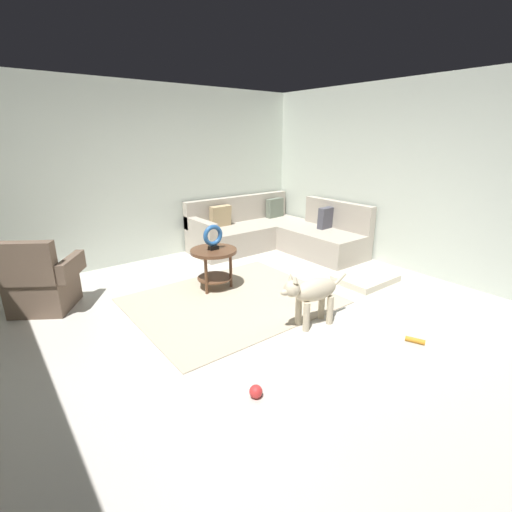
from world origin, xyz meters
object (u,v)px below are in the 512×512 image
Objects in this scene: armchair at (41,284)px; dog_bed_mat at (366,278)px; sectional_couch at (276,233)px; dog_toy_ball at (256,391)px; dog at (312,293)px; side_table at (214,259)px; torus_sculpture at (213,237)px; dog_toy_rope at (415,340)px.

dog_bed_mat is at bearing 7.95° from armchair.
dog_toy_ball is (-2.67, -2.86, -0.24)m from sectional_couch.
sectional_couch is 2.66× the size of dog.
armchair is 4.09m from dog_bed_mat.
armchair is at bearing 110.65° from dog_toy_ball.
armchair is 1.66× the size of side_table.
torus_sculpture reaches higher than dog_bed_mat.
sectional_couch is at bearing 89.64° from dog_bed_mat.
sectional_couch is 2.25× the size of armchair.
dog reaches higher than side_table.
dog is at bearing -79.29° from torus_sculpture.
dog_bed_mat is (-0.01, -1.93, -0.25)m from sectional_couch.
dog_bed_mat is (3.68, -1.77, -0.28)m from armchair.
dog_toy_ball reaches higher than dog_bed_mat.
side_table is 3.30× the size of dog_toy_rope.
torus_sculpture is 0.39× the size of dog.
armchair is 4.10m from dog_toy_rope.
armchair is at bearing 154.28° from dog_bed_mat.
sectional_couch is 6.90× the size of torus_sculpture.
dog is at bearing 24.84° from dog_toy_ball.
torus_sculpture is (-1.79, -0.84, 0.42)m from sectional_couch.
dog_toy_rope is at bearing -14.39° from armchair.
dog_toy_rope is at bearing -106.62° from sectional_couch.
armchair is 5.49× the size of dog_toy_rope.
dog_toy_rope is at bearing -70.55° from torus_sculpture.
dog_toy_ball is (-0.88, -2.02, -0.36)m from side_table.
torus_sculpture is at bearing 66.42° from dog_toy_ball.
dog_toy_rope is (0.83, -2.36, -0.69)m from torus_sculpture.
sectional_couch is 3.92m from dog_toy_ball.
dog is (-1.51, -2.33, 0.09)m from sectional_couch.
armchair is at bearing 160.30° from side_table.
dog is at bearing 122.19° from dog_toy_rope.
dog_toy_rope is (-0.96, -3.21, -0.27)m from sectional_couch.
torus_sculpture is 2.60m from dog_toy_rope.
dog_toy_ball is (-1.16, -0.54, -0.33)m from dog.
dog is at bearing -79.29° from side_table.
dog_bed_mat is 1.58m from dog.
dog_toy_ball is at bearing -113.58° from torus_sculpture.
sectional_couch is 3.75× the size of side_table.
side_table is at bearing -154.81° from sectional_couch.
dog_toy_ball is 1.75m from dog_toy_rope.
sectional_couch reaches higher than dog_bed_mat.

